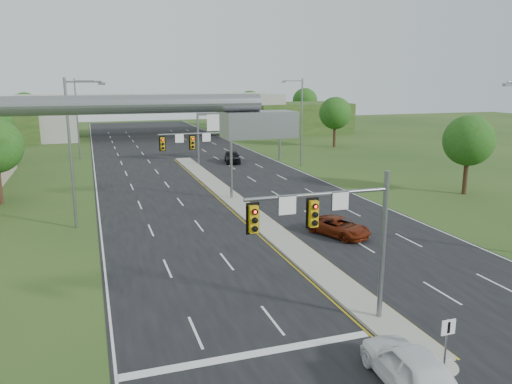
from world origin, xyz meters
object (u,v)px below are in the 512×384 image
object	(u,v)px
overpass	(154,118)
car_far_c	(232,157)
keep_right_sign	(447,336)
car_far_a	(339,227)
signal_mast_near	(339,227)
sign_gantry	(239,123)
signal_mast_far	(207,150)
car_white	(411,367)

from	to	relation	value
overpass	car_far_c	bearing A→B (deg)	-80.65
keep_right_sign	overpass	bearing A→B (deg)	90.00
car_far_c	keep_right_sign	bearing A→B (deg)	-85.96
keep_right_sign	car_far_a	xyz separation A→B (m)	(4.21, 16.46, -0.84)
signal_mast_near	overpass	xyz separation A→B (m)	(2.26, 80.07, -1.17)
signal_mast_near	keep_right_sign	distance (m)	5.94
keep_right_sign	sign_gantry	xyz separation A→B (m)	(6.68, 49.45, 3.72)
signal_mast_far	sign_gantry	bearing A→B (deg)	65.89
signal_mast_near	car_far_c	size ratio (longest dim) A/B	1.49
keep_right_sign	sign_gantry	world-z (taller)	sign_gantry
signal_mast_far	keep_right_sign	size ratio (longest dim) A/B	3.18
signal_mast_far	car_white	bearing A→B (deg)	-89.17
overpass	signal_mast_far	bearing A→B (deg)	-92.35
car_white	car_far_a	bearing A→B (deg)	-105.23
keep_right_sign	overpass	size ratio (longest dim) A/B	0.03
signal_mast_near	car_white	distance (m)	6.24
keep_right_sign	sign_gantry	size ratio (longest dim) A/B	0.19
car_white	car_far_c	size ratio (longest dim) A/B	1.04
signal_mast_far	overpass	distance (m)	55.13
car_far_a	car_far_c	world-z (taller)	car_far_c
signal_mast_far	car_white	size ratio (longest dim) A/B	1.43
overpass	car_white	world-z (taller)	overpass
sign_gantry	overpass	distance (m)	35.75
overpass	car_far_c	size ratio (longest dim) A/B	16.98
keep_right_sign	car_far_c	size ratio (longest dim) A/B	0.47
signal_mast_far	keep_right_sign	bearing A→B (deg)	-85.61
signal_mast_far	car_far_c	size ratio (longest dim) A/B	1.49
car_white	signal_mast_far	bearing A→B (deg)	-84.72
car_far_a	signal_mast_near	bearing A→B (deg)	-140.59
keep_right_sign	overpass	xyz separation A→B (m)	(0.00, 84.53, 2.04)
keep_right_sign	car_far_c	xyz separation A→B (m)	(5.77, 49.52, -0.69)
signal_mast_far	overpass	xyz separation A→B (m)	(2.26, 55.07, -1.17)
sign_gantry	car_white	distance (m)	50.79
keep_right_sign	overpass	world-z (taller)	overpass
overpass	signal_mast_near	bearing A→B (deg)	-91.62
sign_gantry	car_white	xyz separation A→B (m)	(-8.52, -49.87, -4.38)
signal_mast_near	keep_right_sign	bearing A→B (deg)	-63.06
signal_mast_near	signal_mast_far	bearing A→B (deg)	90.00
sign_gantry	overpass	world-z (taller)	overpass
overpass	car_far_a	world-z (taller)	overpass
signal_mast_far	overpass	world-z (taller)	overpass
signal_mast_far	car_far_a	size ratio (longest dim) A/B	1.48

